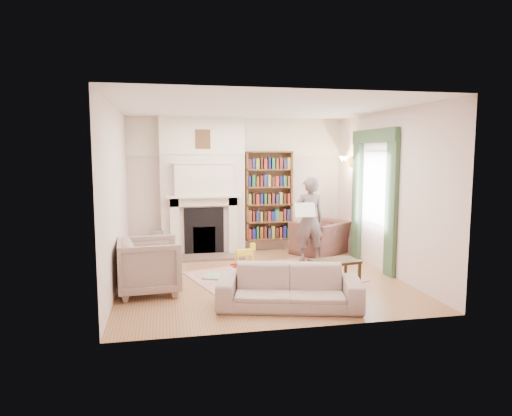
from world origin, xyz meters
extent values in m
plane|color=brown|center=(0.00, 0.00, 0.00)|extent=(4.50, 4.50, 0.00)
plane|color=white|center=(0.00, 0.00, 2.80)|extent=(4.50, 4.50, 0.00)
plane|color=beige|center=(0.00, 2.25, 1.40)|extent=(4.50, 0.00, 4.50)
plane|color=beige|center=(0.00, -2.25, 1.40)|extent=(4.50, 0.00, 4.50)
plane|color=beige|center=(-2.25, 0.00, 1.40)|extent=(0.00, 4.50, 4.50)
plane|color=beige|center=(2.25, 0.00, 1.40)|extent=(0.00, 4.50, 4.50)
cube|color=beige|center=(-0.75, 2.08, 1.40)|extent=(1.70, 0.35, 2.80)
cube|color=silver|center=(-0.75, 1.79, 1.22)|extent=(1.47, 0.24, 0.05)
cube|color=black|center=(-0.75, 1.88, 0.50)|extent=(0.80, 0.06, 0.96)
cube|color=silver|center=(-0.75, 1.81, 1.55)|extent=(1.15, 0.18, 0.62)
cube|color=brown|center=(0.65, 2.12, 1.18)|extent=(1.00, 0.24, 1.85)
cube|color=silver|center=(2.23, 0.40, 1.45)|extent=(0.02, 0.90, 1.30)
cube|color=#2F482E|center=(2.20, -0.30, 1.20)|extent=(0.07, 0.32, 2.40)
cube|color=#2F482E|center=(2.20, 1.10, 1.20)|extent=(0.07, 0.32, 2.40)
cube|color=#2F482E|center=(2.19, 0.40, 2.38)|extent=(0.09, 1.70, 0.24)
cube|color=#C4AE94|center=(0.24, 0.01, 0.01)|extent=(2.98, 2.59, 0.01)
imported|color=#532C2C|center=(1.63, 1.57, 0.34)|extent=(1.39, 1.36, 0.68)
imported|color=#BDB29C|center=(-1.76, -0.48, 0.41)|extent=(0.97, 0.95, 0.82)
imported|color=#BEB59C|center=(0.10, -1.51, 0.28)|extent=(2.04, 1.19, 0.56)
imported|color=#554844|center=(1.18, 0.97, 0.81)|extent=(0.59, 0.39, 1.63)
cube|color=silver|center=(1.03, 0.77, 1.03)|extent=(0.39, 0.11, 0.27)
cylinder|color=#A5A8AC|center=(-1.68, 1.87, 0.28)|extent=(0.32, 0.32, 0.55)
cube|color=#CCD64B|center=(-0.72, 0.13, 0.03)|extent=(0.47, 0.47, 0.03)
cube|color=#AD1329|center=(-0.39, -0.11, 0.04)|extent=(0.33, 0.26, 0.05)
cube|color=red|center=(0.11, -0.34, 0.02)|extent=(0.24, 0.18, 0.02)
cube|color=red|center=(0.37, -0.46, 0.02)|extent=(0.26, 0.21, 0.02)
camera|label=1|loc=(-1.51, -7.28, 2.08)|focal=32.00mm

